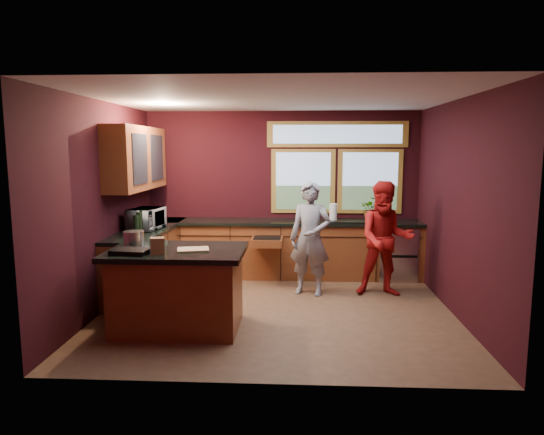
# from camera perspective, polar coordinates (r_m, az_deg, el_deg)

# --- Properties ---
(floor) EXTENTS (4.50, 4.50, 0.00)m
(floor) POSITION_cam_1_polar(r_m,az_deg,el_deg) (6.43, 0.58, -10.84)
(floor) COLOR brown
(floor) RESTS_ON ground
(room_shell) EXTENTS (4.52, 4.02, 2.71)m
(room_shell) POSITION_cam_1_polar(r_m,az_deg,el_deg) (6.46, -4.59, 5.51)
(room_shell) COLOR black
(room_shell) RESTS_ON ground
(back_counter) EXTENTS (4.50, 0.64, 0.93)m
(back_counter) POSITION_cam_1_polar(r_m,az_deg,el_deg) (7.94, 2.54, -3.69)
(back_counter) COLOR #603216
(back_counter) RESTS_ON floor
(left_counter) EXTENTS (0.64, 2.30, 0.93)m
(left_counter) POSITION_cam_1_polar(r_m,az_deg,el_deg) (7.45, -14.34, -4.72)
(left_counter) COLOR #603216
(left_counter) RESTS_ON floor
(island) EXTENTS (1.55, 1.05, 0.95)m
(island) POSITION_cam_1_polar(r_m,az_deg,el_deg) (5.79, -11.00, -8.21)
(island) COLOR #603216
(island) RESTS_ON floor
(person_grey) EXTENTS (0.68, 0.55, 1.63)m
(person_grey) POSITION_cam_1_polar(r_m,az_deg,el_deg) (6.95, 4.51, -2.47)
(person_grey) COLOR slate
(person_grey) RESTS_ON floor
(person_red) EXTENTS (0.82, 0.66, 1.64)m
(person_red) POSITION_cam_1_polar(r_m,az_deg,el_deg) (7.05, 13.20, -2.48)
(person_red) COLOR #A71413
(person_red) RESTS_ON floor
(microwave) EXTENTS (0.46, 0.61, 0.31)m
(microwave) POSITION_cam_1_polar(r_m,az_deg,el_deg) (7.21, -14.58, -0.15)
(microwave) COLOR #999999
(microwave) RESTS_ON left_counter
(potted_plant) EXTENTS (0.35, 0.31, 0.39)m
(potted_plant) POSITION_cam_1_polar(r_m,az_deg,el_deg) (7.98, 11.65, 1.02)
(potted_plant) COLOR #999999
(potted_plant) RESTS_ON back_counter
(paper_towel) EXTENTS (0.12, 0.12, 0.28)m
(paper_towel) POSITION_cam_1_polar(r_m,az_deg,el_deg) (7.86, 7.22, 0.61)
(paper_towel) COLOR white
(paper_towel) RESTS_ON back_counter
(cutting_board) EXTENTS (0.40, 0.32, 0.02)m
(cutting_board) POSITION_cam_1_polar(r_m,az_deg,el_deg) (5.58, -9.26, -3.73)
(cutting_board) COLOR #A98256
(cutting_board) RESTS_ON island
(stock_pot) EXTENTS (0.24, 0.24, 0.18)m
(stock_pot) POSITION_cam_1_polar(r_m,az_deg,el_deg) (5.95, -15.95, -2.41)
(stock_pot) COLOR #BABBBF
(stock_pot) RESTS_ON island
(paper_bag) EXTENTS (0.18, 0.16, 0.18)m
(paper_bag) POSITION_cam_1_polar(r_m,az_deg,el_deg) (5.46, -13.32, -3.25)
(paper_bag) COLOR brown
(paper_bag) RESTS_ON island
(black_tray) EXTENTS (0.43, 0.32, 0.05)m
(black_tray) POSITION_cam_1_polar(r_m,az_deg,el_deg) (5.56, -16.27, -3.83)
(black_tray) COLOR black
(black_tray) RESTS_ON island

